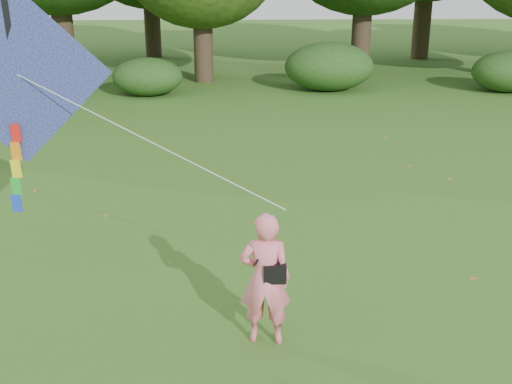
{
  "coord_description": "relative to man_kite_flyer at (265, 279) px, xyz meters",
  "views": [
    {
      "loc": [
        -0.69,
        -7.29,
        4.87
      ],
      "look_at": [
        -0.38,
        2.0,
        1.5
      ],
      "focal_mm": 45.0,
      "sensor_mm": 36.0,
      "label": 1
    }
  ],
  "objects": [
    {
      "name": "ground",
      "position": [
        0.32,
        -0.22,
        -0.93
      ],
      "size": [
        100.0,
        100.0,
        0.0
      ],
      "primitive_type": "plane",
      "color": "#265114",
      "rests_on": "ground"
    },
    {
      "name": "man_kite_flyer",
      "position": [
        0.0,
        0.0,
        0.0
      ],
      "size": [
        0.72,
        0.51,
        1.86
      ],
      "primitive_type": "imported",
      "rotation": [
        0.0,
        0.0,
        3.04
      ],
      "color": "#EC6F7F",
      "rests_on": "ground"
    },
    {
      "name": "bystander_left",
      "position": [
        -7.67,
        17.99,
        -0.09
      ],
      "size": [
        0.97,
        0.86,
        1.67
      ],
      "primitive_type": "imported",
      "rotation": [
        0.0,
        0.0,
        0.33
      ],
      "color": "#242730",
      "rests_on": "ground"
    },
    {
      "name": "crossbody_bag",
      "position": [
        0.12,
        -0.03,
        0.12
      ],
      "size": [
        0.43,
        0.2,
        0.72
      ],
      "color": "black",
      "rests_on": "ground"
    },
    {
      "name": "flying_kite",
      "position": [
        -3.31,
        1.2,
        2.47
      ],
      "size": [
        4.85,
        1.46,
        3.27
      ],
      "color": "#2659A5",
      "rests_on": "ground"
    },
    {
      "name": "shrub_band",
      "position": [
        -0.4,
        17.38,
        -0.07
      ],
      "size": [
        39.15,
        3.22,
        1.88
      ],
      "color": "#264919",
      "rests_on": "ground"
    },
    {
      "name": "fallen_leaves",
      "position": [
        1.79,
        3.05,
        -0.93
      ],
      "size": [
        10.55,
        13.4,
        0.01
      ],
      "color": "olive",
      "rests_on": "ground"
    }
  ]
}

